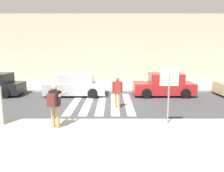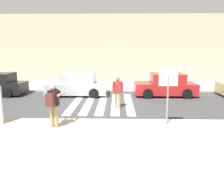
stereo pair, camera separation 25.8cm
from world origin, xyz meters
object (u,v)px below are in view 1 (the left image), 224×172
Objects in this scene: parked_car_silver at (76,85)px; parked_car_red at (165,85)px; stop_sign at (170,83)px; photographer_with_backpack at (55,102)px; pedestrian_crossing at (118,90)px.

parked_car_silver and parked_car_red have the same top height.
stop_sign is 0.57× the size of parked_car_silver.
photographer_with_backpack is (-4.54, -0.54, -0.68)m from stop_sign.
parked_car_silver is at bearing 131.34° from pedestrian_crossing.
parked_car_red is at bearing 43.93° from pedestrian_crossing.
photographer_with_backpack is at bearing -126.12° from pedestrian_crossing.
stop_sign reaches higher than photographer_with_backpack.
pedestrian_crossing is at bearing -136.07° from parked_car_red.
stop_sign is 7.83m from parked_car_silver.
parked_car_silver is 6.07m from parked_car_red.
stop_sign is at bearing -101.76° from parked_car_red.
pedestrian_crossing is 0.42× the size of parked_car_red.
parked_car_silver is at bearing 128.38° from stop_sign.
pedestrian_crossing is (-2.02, 2.91, -0.87)m from stop_sign.
stop_sign is 1.36× the size of photographer_with_backpack.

